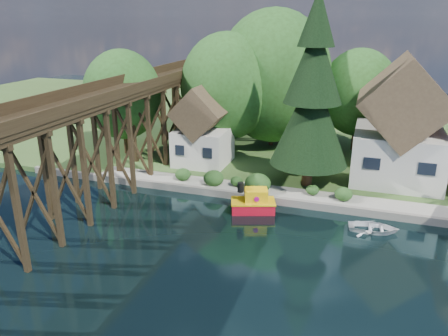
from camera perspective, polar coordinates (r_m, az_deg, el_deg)
The scene contains 12 objects.
ground at distance 28.60m, azimuth 7.72°, elevation -11.53°, with size 140.00×140.00×0.00m, color black.
bank at distance 60.10m, azimuth 14.06°, elevation 5.05°, with size 140.00×52.00×0.50m, color #354F1F.
seawall at distance 35.26m, azimuth 16.71°, elevation -5.39°, with size 60.00×0.40×0.62m, color slate.
promenade at distance 36.41m, azimuth 19.98°, elevation -4.58°, with size 50.00×2.60×0.06m, color gray.
trestle_bridge at distance 36.80m, azimuth -15.44°, elevation 4.14°, with size 4.12×44.18×9.30m.
house_left at distance 41.41m, azimuth 22.02°, elevation 4.79°, with size 7.64×8.64×11.02m.
shed at distance 42.94m, azimuth -2.78°, elevation 4.88°, with size 5.09×5.40×7.85m.
bg_trees at distance 46.15m, azimuth 14.58°, elevation 9.71°, with size 49.90×13.30×10.57m.
shrubs at distance 37.09m, azimuth 3.61°, elevation -1.75°, with size 15.76×2.47×1.70m.
conifer at distance 36.95m, azimuth 11.47°, elevation 9.21°, with size 6.57×6.57×16.19m.
tugboat at distance 34.24m, azimuth 3.89°, elevation -4.52°, with size 3.83×2.86×2.48m.
boat_white_a at distance 33.06m, azimuth 18.97°, elevation -7.26°, with size 2.50×3.50×0.72m, color silver.
Camera 1 is at (4.12, -24.20, 14.66)m, focal length 35.00 mm.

